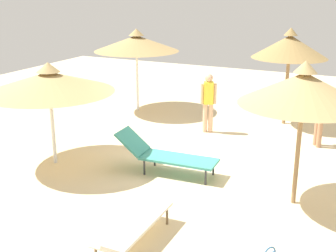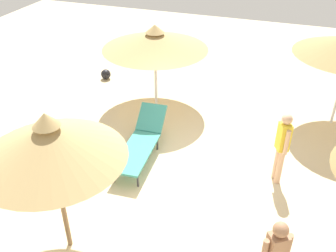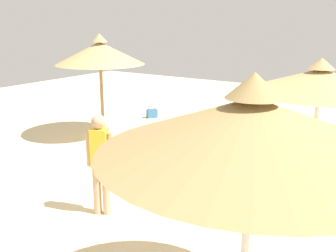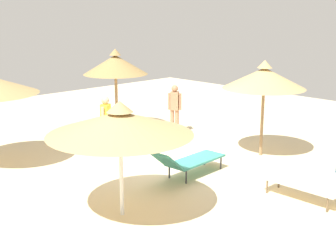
{
  "view_description": "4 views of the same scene",
  "coord_description": "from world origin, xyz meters",
  "px_view_note": "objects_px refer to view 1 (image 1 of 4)",
  "views": [
    {
      "loc": [
        9.27,
        3.86,
        3.99
      ],
      "look_at": [
        0.6,
        -0.35,
        0.93
      ],
      "focal_mm": 47.76,
      "sensor_mm": 36.0,
      "label": 1
    },
    {
      "loc": [
        -1.91,
        6.47,
        5.46
      ],
      "look_at": [
        0.31,
        0.09,
        1.18
      ],
      "focal_mm": 40.67,
      "sensor_mm": 36.0,
      "label": 2
    },
    {
      "loc": [
        -6.29,
        -4.5,
        3.07
      ],
      "look_at": [
        0.1,
        -0.25,
        0.99
      ],
      "focal_mm": 41.97,
      "sensor_mm": 36.0,
      "label": 3
    },
    {
      "loc": [
        8.62,
        -8.19,
        4.05
      ],
      "look_at": [
        0.19,
        -0.01,
        1.13
      ],
      "focal_mm": 49.59,
      "sensor_mm": 36.0,
      "label": 4
    }
  ],
  "objects_px": {
    "parasol_umbrella_edge": "(304,88)",
    "lounge_chair_far_left": "(165,154)",
    "person_standing_near_left": "(208,99)",
    "parasol_umbrella_back": "(49,82)",
    "lounge_chair_far_right": "(124,228)",
    "person_standing_near_right": "(320,111)",
    "parasol_umbrella_front": "(137,43)",
    "parasol_umbrella_center": "(290,47)"
  },
  "relations": [
    {
      "from": "parasol_umbrella_edge",
      "to": "parasol_umbrella_back",
      "type": "relative_size",
      "value": 0.94
    },
    {
      "from": "parasol_umbrella_edge",
      "to": "parasol_umbrella_back",
      "type": "bearing_deg",
      "value": -85.87
    },
    {
      "from": "parasol_umbrella_back",
      "to": "lounge_chair_far_right",
      "type": "distance_m",
      "value": 4.42
    },
    {
      "from": "person_standing_near_right",
      "to": "parasol_umbrella_edge",
      "type": "bearing_deg",
      "value": 1.08
    },
    {
      "from": "parasol_umbrella_back",
      "to": "person_standing_near_left",
      "type": "bearing_deg",
      "value": 147.22
    },
    {
      "from": "parasol_umbrella_edge",
      "to": "lounge_chair_far_right",
      "type": "xyz_separation_m",
      "value": [
        2.82,
        -2.05,
        -1.83
      ]
    },
    {
      "from": "parasol_umbrella_back",
      "to": "parasol_umbrella_front",
      "type": "bearing_deg",
      "value": -173.52
    },
    {
      "from": "parasol_umbrella_front",
      "to": "person_standing_near_right",
      "type": "bearing_deg",
      "value": 80.0
    },
    {
      "from": "person_standing_near_right",
      "to": "person_standing_near_left",
      "type": "xyz_separation_m",
      "value": [
        0.15,
        -2.96,
        0.01
      ]
    },
    {
      "from": "parasol_umbrella_center",
      "to": "person_standing_near_right",
      "type": "distance_m",
      "value": 2.43
    },
    {
      "from": "parasol_umbrella_back",
      "to": "parasol_umbrella_edge",
      "type": "bearing_deg",
      "value": 94.13
    },
    {
      "from": "person_standing_near_right",
      "to": "person_standing_near_left",
      "type": "relative_size",
      "value": 0.99
    },
    {
      "from": "parasol_umbrella_center",
      "to": "parasol_umbrella_edge",
      "type": "bearing_deg",
      "value": 13.99
    },
    {
      "from": "parasol_umbrella_edge",
      "to": "lounge_chair_far_left",
      "type": "relative_size",
      "value": 1.19
    },
    {
      "from": "parasol_umbrella_center",
      "to": "lounge_chair_far_left",
      "type": "height_order",
      "value": "parasol_umbrella_center"
    },
    {
      "from": "parasol_umbrella_back",
      "to": "lounge_chair_far_left",
      "type": "distance_m",
      "value": 3.03
    },
    {
      "from": "parasol_umbrella_edge",
      "to": "parasol_umbrella_back",
      "type": "distance_m",
      "value": 5.44
    },
    {
      "from": "parasol_umbrella_front",
      "to": "parasol_umbrella_center",
      "type": "bearing_deg",
      "value": 97.01
    },
    {
      "from": "lounge_chair_far_left",
      "to": "parasol_umbrella_edge",
      "type": "bearing_deg",
      "value": 85.77
    },
    {
      "from": "parasol_umbrella_edge",
      "to": "lounge_chair_far_right",
      "type": "bearing_deg",
      "value": -36.07
    },
    {
      "from": "lounge_chair_far_left",
      "to": "person_standing_near_right",
      "type": "distance_m",
      "value": 4.3
    },
    {
      "from": "lounge_chair_far_right",
      "to": "lounge_chair_far_left",
      "type": "height_order",
      "value": "lounge_chair_far_left"
    },
    {
      "from": "parasol_umbrella_back",
      "to": "person_standing_near_right",
      "type": "bearing_deg",
      "value": 125.72
    },
    {
      "from": "person_standing_near_right",
      "to": "lounge_chair_far_right",
      "type": "bearing_deg",
      "value": -17.58
    },
    {
      "from": "parasol_umbrella_edge",
      "to": "person_standing_near_left",
      "type": "height_order",
      "value": "parasol_umbrella_edge"
    },
    {
      "from": "parasol_umbrella_edge",
      "to": "person_standing_near_left",
      "type": "bearing_deg",
      "value": -137.52
    },
    {
      "from": "lounge_chair_far_right",
      "to": "person_standing_near_right",
      "type": "distance_m",
      "value": 6.6
    },
    {
      "from": "lounge_chair_far_left",
      "to": "person_standing_near_right",
      "type": "bearing_deg",
      "value": 139.4
    },
    {
      "from": "parasol_umbrella_center",
      "to": "person_standing_near_left",
      "type": "height_order",
      "value": "parasol_umbrella_center"
    },
    {
      "from": "parasol_umbrella_front",
      "to": "lounge_chair_far_right",
      "type": "xyz_separation_m",
      "value": [
        7.31,
        3.92,
        -1.8
      ]
    },
    {
      "from": "parasol_umbrella_front",
      "to": "lounge_chair_far_right",
      "type": "bearing_deg",
      "value": 28.17
    },
    {
      "from": "parasol_umbrella_edge",
      "to": "parasol_umbrella_front",
      "type": "bearing_deg",
      "value": -126.99
    },
    {
      "from": "parasol_umbrella_front",
      "to": "lounge_chair_far_right",
      "type": "relative_size",
      "value": 1.19
    },
    {
      "from": "parasol_umbrella_edge",
      "to": "lounge_chair_far_right",
      "type": "distance_m",
      "value": 3.94
    },
    {
      "from": "parasol_umbrella_edge",
      "to": "person_standing_near_left",
      "type": "distance_m",
      "value": 4.67
    },
    {
      "from": "parasol_umbrella_center",
      "to": "lounge_chair_far_left",
      "type": "distance_m",
      "value": 5.44
    },
    {
      "from": "lounge_chair_far_right",
      "to": "person_standing_near_right",
      "type": "xyz_separation_m",
      "value": [
        -6.27,
        1.99,
        0.54
      ]
    },
    {
      "from": "lounge_chair_far_left",
      "to": "person_standing_near_left",
      "type": "xyz_separation_m",
      "value": [
        -3.1,
        -0.18,
        0.51
      ]
    },
    {
      "from": "lounge_chair_far_right",
      "to": "person_standing_near_left",
      "type": "distance_m",
      "value": 6.23
    },
    {
      "from": "lounge_chair_far_left",
      "to": "person_standing_near_right",
      "type": "relative_size",
      "value": 1.39
    },
    {
      "from": "parasol_umbrella_edge",
      "to": "person_standing_near_right",
      "type": "bearing_deg",
      "value": -178.92
    },
    {
      "from": "parasol_umbrella_center",
      "to": "lounge_chair_far_left",
      "type": "bearing_deg",
      "value": -18.02
    }
  ]
}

